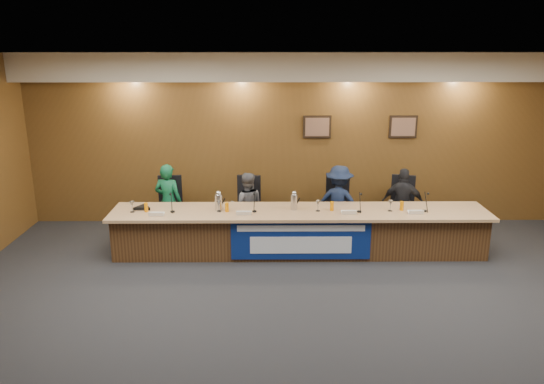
{
  "coord_description": "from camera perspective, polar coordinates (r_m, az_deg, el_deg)",
  "views": [
    {
      "loc": [
        -0.52,
        -5.79,
        3.42
      ],
      "look_at": [
        -0.45,
        2.52,
        1.01
      ],
      "focal_mm": 35.0,
      "sensor_mm": 36.0,
      "label": 1
    }
  ],
  "objects": [
    {
      "name": "water_glass_d",
      "position": [
        8.72,
        12.62,
        -1.46
      ],
      "size": [
        0.08,
        0.08,
        0.18
      ],
      "primitive_type": "cylinder",
      "color": "silver",
      "rests_on": "dais_top"
    },
    {
      "name": "juice_glass_a",
      "position": [
        8.72,
        -13.39,
        -1.62
      ],
      "size": [
        0.06,
        0.06,
        0.15
      ],
      "primitive_type": "cylinder",
      "color": "orange",
      "rests_on": "dais_top"
    },
    {
      "name": "microphone_a",
      "position": [
        8.63,
        -10.65,
        -2.08
      ],
      "size": [
        0.07,
        0.07,
        0.02
      ],
      "primitive_type": "cylinder",
      "color": "black",
      "rests_on": "dais_top"
    },
    {
      "name": "office_chair_b",
      "position": [
        9.44,
        -2.69,
        -2.02
      ],
      "size": [
        0.54,
        0.54,
        0.08
      ],
      "primitive_type": "cube",
      "rotation": [
        0.0,
        0.0,
        -0.13
      ],
      "color": "black",
      "rests_on": "floor"
    },
    {
      "name": "water_glass_c",
      "position": [
        8.55,
        4.97,
        -1.49
      ],
      "size": [
        0.08,
        0.08,
        0.18
      ],
      "primitive_type": "cylinder",
      "color": "silver",
      "rests_on": "dais_top"
    },
    {
      "name": "nameplate_a",
      "position": [
        8.47,
        -12.37,
        -2.3
      ],
      "size": [
        0.24,
        0.08,
        0.1
      ],
      "primitive_type": "cube",
      "rotation": [
        0.31,
        0.0,
        0.0
      ],
      "color": "white",
      "rests_on": "dais_top"
    },
    {
      "name": "carafe_left",
      "position": [
        8.59,
        -5.76,
        -1.14
      ],
      "size": [
        0.13,
        0.13,
        0.26
      ],
      "primitive_type": "cylinder",
      "color": "silver",
      "rests_on": "dais_top"
    },
    {
      "name": "wall_photo_left",
      "position": [
        9.93,
        4.87,
        7.0
      ],
      "size": [
        0.52,
        0.04,
        0.42
      ],
      "primitive_type": "cube",
      "color": "black",
      "rests_on": "wall_back"
    },
    {
      "name": "water_glass_a",
      "position": [
        8.75,
        -14.81,
        -1.55
      ],
      "size": [
        0.08,
        0.08,
        0.18
      ],
      "primitive_type": "cylinder",
      "color": "silver",
      "rests_on": "dais_top"
    },
    {
      "name": "ceiling",
      "position": [
        5.82,
        4.77,
        13.92
      ],
      "size": [
        10.0,
        8.0,
        0.04
      ],
      "primitive_type": "cube",
      "color": "silver",
      "rests_on": "wall_back"
    },
    {
      "name": "panelist_c",
      "position": [
        9.37,
        7.2,
        -1.12
      ],
      "size": [
        0.97,
        0.75,
        1.32
      ],
      "primitive_type": "imported",
      "rotation": [
        0.0,
        0.0,
        2.79
      ],
      "color": "#121C36",
      "rests_on": "floor"
    },
    {
      "name": "banner",
      "position": [
        8.37,
        3.12,
        -5.18
      ],
      "size": [
        2.2,
        0.02,
        0.65
      ],
      "primitive_type": "cube",
      "color": "navy",
      "rests_on": "dais_body"
    },
    {
      "name": "microphone_b",
      "position": [
        8.51,
        -1.9,
        -2.08
      ],
      "size": [
        0.07,
        0.07,
        0.02
      ],
      "primitive_type": "cylinder",
      "color": "black",
      "rests_on": "dais_top"
    },
    {
      "name": "wall_photo_right",
      "position": [
        10.2,
        13.92,
        6.83
      ],
      "size": [
        0.52,
        0.04,
        0.42
      ],
      "primitive_type": "cube",
      "color": "black",
      "rests_on": "wall_back"
    },
    {
      "name": "nameplate_c",
      "position": [
        8.44,
        8.3,
        -2.14
      ],
      "size": [
        0.24,
        0.08,
        0.1
      ],
      "primitive_type": "cube",
      "rotation": [
        0.31,
        0.0,
        0.0
      ],
      "color": "white",
      "rests_on": "dais_top"
    },
    {
      "name": "carafe_mid",
      "position": [
        8.59,
        2.38,
        -1.08
      ],
      "size": [
        0.11,
        0.11,
        0.26
      ],
      "primitive_type": "cylinder",
      "color": "silver",
      "rests_on": "dais_top"
    },
    {
      "name": "office_chair_d",
      "position": [
        9.73,
        13.7,
        -1.92
      ],
      "size": [
        0.6,
        0.6,
        0.08
      ],
      "primitive_type": "cube",
      "rotation": [
        0.0,
        0.0,
        -0.31
      ],
      "color": "black",
      "rests_on": "floor"
    },
    {
      "name": "wall_back",
      "position": [
        9.97,
        2.53,
        5.62
      ],
      "size": [
        10.0,
        0.04,
        3.2
      ],
      "primitive_type": "cube",
      "color": "brown",
      "rests_on": "floor"
    },
    {
      "name": "juice_glass_d",
      "position": [
        8.81,
        13.78,
        -1.47
      ],
      "size": [
        0.06,
        0.06,
        0.15
      ],
      "primitive_type": "cylinder",
      "color": "orange",
      "rests_on": "dais_top"
    },
    {
      "name": "juice_glass_c",
      "position": [
        8.6,
        6.46,
        -1.53
      ],
      "size": [
        0.06,
        0.06,
        0.15
      ],
      "primitive_type": "cylinder",
      "color": "orange",
      "rests_on": "dais_top"
    },
    {
      "name": "microphone_d",
      "position": [
        8.87,
        16.11,
        -1.97
      ],
      "size": [
        0.07,
        0.07,
        0.02
      ],
      "primitive_type": "cylinder",
      "color": "black",
      "rests_on": "dais_top"
    },
    {
      "name": "speakerphone",
      "position": [
        8.89,
        -13.73,
        -1.63
      ],
      "size": [
        0.32,
        0.32,
        0.05
      ],
      "primitive_type": "cylinder",
      "color": "black",
      "rests_on": "dais_top"
    },
    {
      "name": "floor",
      "position": [
        6.75,
        4.12,
        -14.36
      ],
      "size": [
        10.0,
        10.0,
        0.0
      ],
      "primitive_type": "plane",
      "color": "black",
      "rests_on": "ground"
    },
    {
      "name": "microphone_c",
      "position": [
        8.6,
        9.36,
        -2.08
      ],
      "size": [
        0.07,
        0.07,
        0.02
      ],
      "primitive_type": "cylinder",
      "color": "black",
      "rests_on": "dais_top"
    },
    {
      "name": "panelist_a",
      "position": [
        9.44,
        -11.07,
        -1.05
      ],
      "size": [
        0.56,
        0.44,
        1.36
      ],
      "primitive_type": "imported",
      "rotation": [
        0.0,
        0.0,
        2.89
      ],
      "color": "#0E512F",
      "rests_on": "floor"
    },
    {
      "name": "nameplate_d",
      "position": [
        8.67,
        15.26,
        -2.07
      ],
      "size": [
        0.24,
        0.08,
        0.1
      ],
      "primitive_type": "cube",
      "rotation": [
        0.31,
        0.0,
        0.0
      ],
      "color": "white",
      "rests_on": "dais_top"
    },
    {
      "name": "nameplate_b",
      "position": [
        8.33,
        -3.05,
        -2.25
      ],
      "size": [
        0.24,
        0.08,
        0.1
      ],
      "primitive_type": "cube",
      "rotation": [
        0.31,
        0.0,
        0.0
      ],
      "color": "white",
      "rests_on": "dais_top"
    },
    {
      "name": "water_glass_b",
      "position": [
        8.53,
        -5.73,
        -1.54
      ],
      "size": [
        0.08,
        0.08,
        0.18
      ],
      "primitive_type": "cylinder",
      "color": "silver",
      "rests_on": "dais_top"
    },
    {
      "name": "panelist_d",
      "position": [
        9.59,
        13.9,
        -1.23
      ],
      "size": [
        0.8,
        0.52,
        1.27
      ],
      "primitive_type": "imported",
      "rotation": [
        0.0,
        0.0,
        2.84
      ],
      "color": "black",
      "rests_on": "floor"
    },
    {
      "name": "dais_top",
      "position": [
        8.59,
        3.01,
        -2.15
      ],
      "size": [
        6.1,
        0.95,
        0.05
      ],
      "primitive_type": "cube",
      "color": "tan",
      "rests_on": "dais_body"
    },
    {
      "name": "dais_body",
      "position": [
        8.77,
        2.95,
        -4.38
      ],
      "size": [
        6.0,
        0.8,
        0.7
      ],
      "primitive_type": "cube",
      "color": "#4B2E17",
      "rests_on": "floor"
    },
    {
      "name": "office_chair_c",
      "position": [
        9.51,
        7.09,
        -1.98
      ],
      "size": [
        0.51,
        0.51,
        0.08
      ],
      "primitive_type": "cube",
      "rotation": [
        0.0,
        0.0,
        -0.06
      ],
      "color": "black",
      "rests_on": "floor"
    },
    {
      "name": "juice_glass_b",
      "position": [
        8.52,
        -4.87,
        -1.64
      ],
      "size": [
        0.06,
        0.06,
        0.15
      ],
      "primitive_type": "cylinder",
      "color": "orange",
      "rests_on": "dais_top"
    },
    {
      "name": "panelist_b",
      "position": [
        9.31,
        -2.72,
        -1.5
      ],
      "size": [
        0.6,
        0.47,
        1.2
      ],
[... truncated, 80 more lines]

